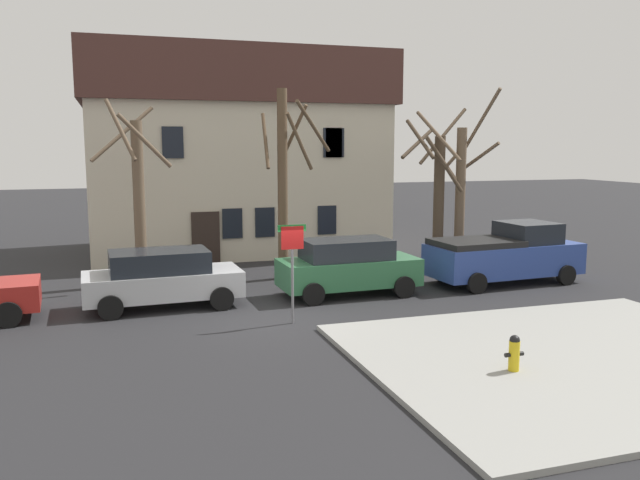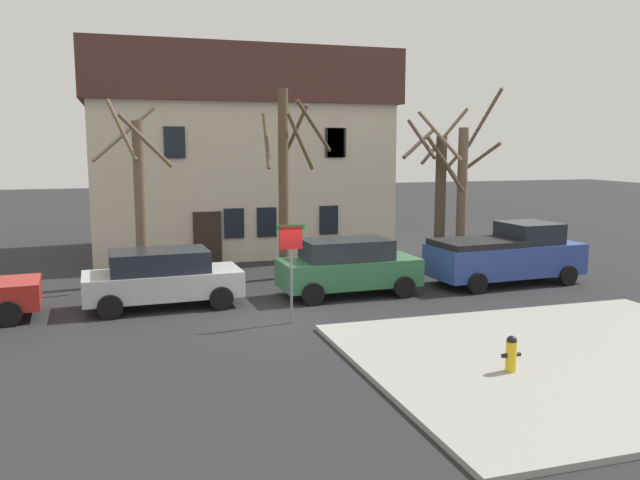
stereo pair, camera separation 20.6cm
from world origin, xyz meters
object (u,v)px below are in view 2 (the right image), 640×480
(tree_bare_near, at_px, (139,194))
(street_sign_pole, at_px, (291,254))
(fire_hydrant, at_px, (511,353))
(bicycle_leaning, at_px, (123,280))
(car_green_wagon, at_px, (348,266))
(pickup_truck_blue, at_px, (506,255))
(tree_bare_mid, at_px, (285,178))
(car_silver_wagon, at_px, (162,277))
(tree_bare_end, at_px, (461,186))
(tree_bare_far, at_px, (439,195))
(building_main, at_px, (237,151))

(tree_bare_near, xyz_separation_m, street_sign_pole, (3.61, -6.34, -1.23))
(tree_bare_near, height_order, street_sign_pole, tree_bare_near)
(fire_hydrant, distance_m, bicycle_leaning, 12.95)
(car_green_wagon, bearing_deg, pickup_truck_blue, 0.82)
(tree_bare_mid, relative_size, car_silver_wagon, 1.46)
(tree_bare_mid, height_order, tree_bare_end, tree_bare_end)
(fire_hydrant, bearing_deg, car_green_wagon, 95.14)
(tree_bare_near, relative_size, car_green_wagon, 1.41)
(tree_bare_far, distance_m, pickup_truck_blue, 3.60)
(street_sign_pole, bearing_deg, tree_bare_far, 37.91)
(tree_bare_far, bearing_deg, tree_bare_end, 0.20)
(tree_bare_near, relative_size, street_sign_pole, 2.35)
(fire_hydrant, relative_size, bicycle_leaning, 0.43)
(building_main, relative_size, tree_bare_mid, 1.95)
(fire_hydrant, bearing_deg, street_sign_pole, 121.81)
(tree_bare_far, height_order, fire_hydrant, tree_bare_far)
(fire_hydrant, xyz_separation_m, street_sign_pole, (-3.24, 5.22, 1.35))
(street_sign_pole, bearing_deg, bicycle_leaning, 128.46)
(car_green_wagon, height_order, street_sign_pole, street_sign_pole)
(bicycle_leaning, bearing_deg, car_green_wagon, -21.92)
(building_main, relative_size, tree_bare_near, 2.09)
(street_sign_pole, bearing_deg, building_main, 86.09)
(tree_bare_near, xyz_separation_m, tree_bare_far, (10.78, -0.76, -0.22))
(fire_hydrant, bearing_deg, tree_bare_near, 120.65)
(car_silver_wagon, xyz_separation_m, car_green_wagon, (5.68, -0.22, 0.05))
(tree_bare_end, relative_size, bicycle_leaning, 3.93)
(building_main, distance_m, tree_bare_end, 10.46)
(building_main, bearing_deg, tree_bare_end, -46.09)
(tree_bare_far, height_order, street_sign_pole, tree_bare_far)
(fire_hydrant, height_order, bicycle_leaning, bicycle_leaning)
(tree_bare_end, height_order, street_sign_pole, tree_bare_end)
(tree_bare_end, bearing_deg, pickup_truck_blue, -86.30)
(car_silver_wagon, height_order, bicycle_leaning, car_silver_wagon)
(bicycle_leaning, bearing_deg, tree_bare_near, 57.06)
(tree_bare_mid, height_order, street_sign_pole, tree_bare_mid)
(tree_bare_near, bearing_deg, bicycle_leaning, -122.94)
(pickup_truck_blue, xyz_separation_m, street_sign_pole, (-8.28, -2.71, 0.85))
(tree_bare_near, relative_size, car_silver_wagon, 1.37)
(building_main, bearing_deg, car_silver_wagon, -111.57)
(street_sign_pole, bearing_deg, pickup_truck_blue, 18.09)
(car_green_wagon, relative_size, fire_hydrant, 5.90)
(tree_bare_end, distance_m, car_green_wagon, 6.70)
(tree_bare_mid, height_order, tree_bare_far, tree_bare_mid)
(fire_hydrant, xyz_separation_m, bicycle_leaning, (-7.49, 10.57, -0.14))
(building_main, bearing_deg, bicycle_leaning, -123.69)
(car_green_wagon, height_order, pickup_truck_blue, pickup_truck_blue)
(pickup_truck_blue, distance_m, street_sign_pole, 8.76)
(tree_bare_end, xyz_separation_m, car_green_wagon, (-5.57, -2.96, -2.26))
(building_main, bearing_deg, tree_bare_near, -123.80)
(tree_bare_near, bearing_deg, tree_bare_far, -4.02)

